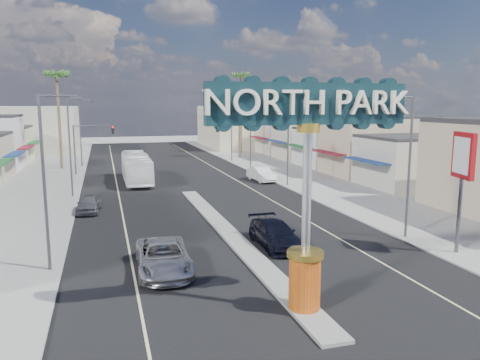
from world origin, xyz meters
TOP-DOWN VIEW (x-y plane):
  - ground at (0.00, 30.00)m, footprint 160.00×160.00m
  - road at (0.00, 30.00)m, footprint 20.00×120.00m
  - median_island at (0.00, 14.00)m, footprint 1.30×30.00m
  - sidewalk_left at (-14.00, 30.00)m, footprint 8.00×120.00m
  - sidewalk_right at (14.00, 30.00)m, footprint 8.00×120.00m
  - storefront_row_right at (24.00, 43.00)m, footprint 12.00×42.00m
  - backdrop_far_left at (-22.00, 75.00)m, footprint 20.00×20.00m
  - backdrop_far_right at (22.00, 75.00)m, footprint 20.00×20.00m
  - gateway_sign at (0.00, 1.98)m, footprint 8.20×1.50m
  - traffic_signal_left at (-9.18, 43.99)m, footprint 5.09×0.45m
  - traffic_signal_right at (9.18, 43.99)m, footprint 5.09×0.45m
  - streetlight_l_near at (-10.43, 10.00)m, footprint 2.03×0.22m
  - streetlight_l_mid at (-10.43, 30.00)m, footprint 2.03×0.22m
  - streetlight_l_far at (-10.43, 52.00)m, footprint 2.03×0.22m
  - streetlight_r_near at (10.43, 10.00)m, footprint 2.03×0.22m
  - streetlight_r_mid at (10.43, 30.00)m, footprint 2.03×0.22m
  - streetlight_r_far at (10.43, 52.00)m, footprint 2.03×0.22m
  - palm_left_far at (-13.00, 50.00)m, footprint 2.60×2.60m
  - palm_right_mid at (13.00, 56.00)m, footprint 2.60×2.60m
  - palm_right_far at (15.00, 62.00)m, footprint 2.60×2.60m
  - suv_left at (-5.01, 8.27)m, footprint 2.81×5.79m
  - suv_right at (2.00, 10.73)m, footprint 2.17×5.27m
  - car_parked_left at (-9.00, 23.32)m, footprint 2.06×4.23m
  - car_parked_right at (9.00, 33.71)m, footprint 2.15×4.92m
  - city_bus at (-4.32, 37.11)m, footprint 2.70×11.39m
  - bank_pylon_sign at (11.44, 6.45)m, footprint 0.79×2.14m

SIDE VIEW (x-z plane):
  - ground at x=0.00m, z-range 0.00..0.00m
  - road at x=0.00m, z-range 0.00..0.01m
  - sidewalk_left at x=-14.00m, z-range 0.00..0.12m
  - sidewalk_right at x=14.00m, z-range 0.00..0.12m
  - median_island at x=0.00m, z-range 0.00..0.16m
  - car_parked_left at x=-9.00m, z-range 0.00..1.39m
  - suv_right at x=2.00m, z-range 0.00..1.53m
  - car_parked_right at x=9.00m, z-range 0.00..1.57m
  - suv_left at x=-5.01m, z-range 0.00..1.59m
  - city_bus at x=-4.32m, z-range 0.00..3.17m
  - storefront_row_right at x=24.00m, z-range 0.00..6.00m
  - backdrop_far_left at x=-22.00m, z-range 0.00..8.00m
  - backdrop_far_right at x=22.00m, z-range 0.00..8.00m
  - traffic_signal_left at x=-9.18m, z-range 1.27..7.27m
  - traffic_signal_right at x=9.18m, z-range 1.27..7.27m
  - streetlight_l_near at x=-10.43m, z-range 0.57..9.57m
  - streetlight_l_mid at x=-10.43m, z-range 0.57..9.57m
  - streetlight_l_far at x=-10.43m, z-range 0.57..9.57m
  - streetlight_r_near at x=10.43m, z-range 0.57..9.57m
  - streetlight_r_mid at x=10.43m, z-range 0.57..9.57m
  - streetlight_r_far at x=10.43m, z-range 0.57..9.57m
  - bank_pylon_sign at x=11.44m, z-range 1.87..8.71m
  - gateway_sign at x=0.00m, z-range 1.35..10.50m
  - palm_right_mid at x=13.00m, z-range 4.55..16.65m
  - palm_left_far at x=-13.00m, z-range 4.95..18.05m
  - palm_right_far at x=15.00m, z-range 5.34..19.44m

